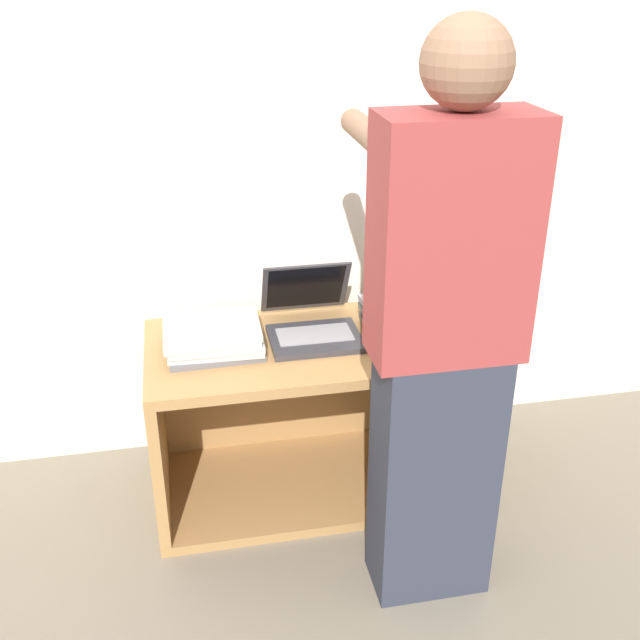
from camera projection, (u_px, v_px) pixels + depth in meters
name	position (u px, v px, depth m)	size (l,w,h in m)	color
ground_plane	(331.00, 535.00, 2.53)	(12.00, 12.00, 0.00)	#756B5B
wall_back	(293.00, 136.00, 2.59)	(8.00, 0.05, 2.40)	silver
cart	(312.00, 407.00, 2.70)	(1.13, 0.56, 0.59)	#A87A47
laptop_open	(312.00, 321.00, 2.55)	(0.31, 0.36, 0.23)	#333338
laptop_stack_left	(214.00, 338.00, 2.44)	(0.32, 0.25, 0.09)	slate
laptop_stack_right	(412.00, 318.00, 2.55)	(0.33, 0.26, 0.11)	#232326
person	(443.00, 342.00, 2.00)	(0.40, 0.53, 1.65)	#2D3342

